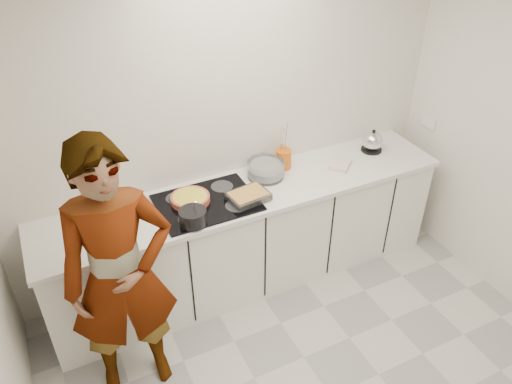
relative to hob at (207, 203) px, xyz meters
name	(u,v)px	position (x,y,z in m)	size (l,w,h in m)	color
wall_back	(230,127)	(0.35, 0.34, 0.38)	(3.60, 0.00, 2.60)	silver
base_cabinets	(249,238)	(0.35, 0.02, -0.48)	(3.20, 0.58, 0.87)	white
countertop	(249,192)	(0.35, 0.02, -0.03)	(3.24, 0.64, 0.04)	white
hob	(207,203)	(0.00, 0.00, 0.00)	(0.72, 0.54, 0.01)	black
tart_dish	(190,198)	(-0.11, 0.06, 0.03)	(0.30, 0.30, 0.05)	#AD4A39
saucepan	(193,217)	(-0.18, -0.20, 0.06)	(0.21, 0.21, 0.18)	black
baking_dish	(248,196)	(0.29, -0.11, 0.04)	(0.32, 0.25, 0.06)	silver
mixing_bowl	(266,170)	(0.56, 0.14, 0.06)	(0.31, 0.31, 0.14)	silver
tea_towel	(340,164)	(1.18, 0.01, 0.01)	(0.20, 0.15, 0.03)	white
kettle	(372,142)	(1.57, 0.11, 0.08)	(0.23, 0.23, 0.20)	black
utensil_crock	(283,159)	(0.75, 0.20, 0.07)	(0.13, 0.13, 0.16)	#CE590C
cook	(120,277)	(-0.76, -0.51, 0.02)	(0.68, 0.45, 1.87)	white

